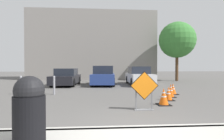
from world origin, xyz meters
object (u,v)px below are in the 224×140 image
at_px(parked_car_nearest, 66,77).
at_px(bollard_nearest, 54,85).
at_px(road_closed_sign, 144,89).
at_px(traffic_cone_fourth, 173,89).
at_px(traffic_cone_nearest, 164,97).
at_px(parked_car_third, 139,76).
at_px(traffic_cone_second, 168,94).
at_px(traffic_cone_third, 171,91).
at_px(bollard_second, 21,85).
at_px(parked_car_second, 103,76).
at_px(trash_bin, 29,109).

relative_size(parked_car_nearest, bollard_nearest, 4.09).
height_order(road_closed_sign, traffic_cone_fourth, road_closed_sign).
bearing_deg(traffic_cone_nearest, parked_car_third, 83.98).
relative_size(road_closed_sign, traffic_cone_second, 2.18).
bearing_deg(traffic_cone_third, parked_car_nearest, 135.34).
bearing_deg(bollard_second, traffic_cone_third, -9.31).
relative_size(parked_car_second, trash_bin, 3.41).
height_order(road_closed_sign, bollard_nearest, road_closed_sign).
bearing_deg(traffic_cone_third, traffic_cone_nearest, -120.27).
height_order(trash_bin, bollard_nearest, trash_bin).
height_order(road_closed_sign, trash_bin, road_closed_sign).
bearing_deg(road_closed_sign, trash_bin, -135.28).
xyz_separation_m(parked_car_second, trash_bin, (-1.56, -11.47, 0.01)).
distance_m(traffic_cone_second, bollard_nearest, 5.97).
distance_m(road_closed_sign, trash_bin, 3.93).
height_order(traffic_cone_second, parked_car_second, parked_car_second).
xyz_separation_m(traffic_cone_fourth, bollard_nearest, (-6.53, 0.37, 0.25)).
xyz_separation_m(road_closed_sign, parked_car_nearest, (-4.31, 8.74, -0.08)).
height_order(traffic_cone_second, parked_car_nearest, parked_car_nearest).
xyz_separation_m(traffic_cone_third, parked_car_third, (-0.16, 6.36, 0.39)).
relative_size(traffic_cone_second, parked_car_second, 0.15).
xyz_separation_m(road_closed_sign, traffic_cone_nearest, (0.98, 0.78, -0.41)).
xyz_separation_m(traffic_cone_nearest, traffic_cone_second, (0.57, 0.93, -0.02)).
xyz_separation_m(road_closed_sign, parked_car_third, (1.84, 8.87, -0.02)).
relative_size(traffic_cone_second, trash_bin, 0.52).
bearing_deg(road_closed_sign, parked_car_nearest, 116.25).
xyz_separation_m(parked_car_nearest, bollard_nearest, (0.27, -4.95, -0.10)).
distance_m(road_closed_sign, bollard_nearest, 5.54).
bearing_deg(parked_car_nearest, traffic_cone_fourth, 144.54).
bearing_deg(parked_car_nearest, bollard_second, 75.82).
bearing_deg(parked_car_second, trash_bin, 86.11).
relative_size(traffic_cone_nearest, traffic_cone_second, 1.08).
bearing_deg(parked_car_third, traffic_cone_fourth, 98.19).
xyz_separation_m(traffic_cone_second, parked_car_nearest, (-5.86, 7.02, 0.35)).
xyz_separation_m(traffic_cone_nearest, traffic_cone_fourth, (1.51, 2.63, -0.04)).
height_order(parked_car_nearest, parked_car_second, parked_car_second).
relative_size(traffic_cone_nearest, traffic_cone_third, 0.99).
height_order(traffic_cone_nearest, parked_car_second, parked_car_second).
xyz_separation_m(traffic_cone_third, parked_car_second, (-3.23, 6.19, 0.40)).
bearing_deg(bollard_second, parked_car_nearest, 73.25).
xyz_separation_m(road_closed_sign, traffic_cone_third, (1.99, 2.51, -0.40)).
relative_size(road_closed_sign, traffic_cone_nearest, 2.02).
height_order(parked_car_second, trash_bin, parked_car_second).
distance_m(road_closed_sign, traffic_cone_nearest, 1.32).
height_order(traffic_cone_second, parked_car_third, parked_car_third).
relative_size(parked_car_second, parked_car_third, 0.91).
bearing_deg(road_closed_sign, traffic_cone_third, 51.54).
relative_size(road_closed_sign, parked_car_second, 0.33).
distance_m(trash_bin, bollard_second, 7.21).
xyz_separation_m(traffic_cone_nearest, traffic_cone_third, (1.01, 1.73, 0.00)).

